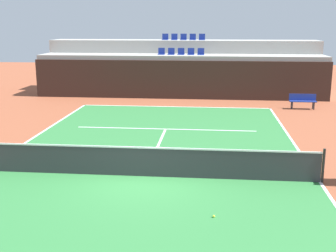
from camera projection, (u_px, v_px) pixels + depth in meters
name	position (u px, v px, depth m)	size (l,w,h in m)	color
ground_plane	(145.00, 176.00, 13.89)	(80.00, 80.00, 0.00)	brown
court_surface	(145.00, 176.00, 13.88)	(11.00, 24.00, 0.01)	#2D7238
baseline_far	(176.00, 107.00, 25.46)	(11.00, 0.10, 0.00)	white
sideline_right	(320.00, 182.00, 13.35)	(0.10, 24.00, 0.00)	white
service_line_far	(166.00, 129.00, 20.08)	(8.26, 0.10, 0.00)	white
centre_service_line	(157.00, 148.00, 16.98)	(0.10, 6.40, 0.00)	white
back_wall	(179.00, 80.00, 27.96)	(18.92, 0.30, 2.46)	black
stands_tier_lower	(181.00, 75.00, 29.24)	(18.92, 2.40, 2.73)	#9E9E99
stands_tier_upper	(183.00, 65.00, 31.46)	(18.92, 2.40, 3.61)	#9E9E99
seating_row_lower	(181.00, 53.00, 28.99)	(3.08, 0.44, 0.44)	navy
seating_row_upper	(183.00, 38.00, 31.11)	(3.08, 0.44, 0.44)	navy
tennis_net	(144.00, 161.00, 13.77)	(11.08, 0.08, 1.07)	black
player_bench	(303.00, 100.00, 24.76)	(1.50, 0.40, 0.85)	navy
tennis_ball_1	(214.00, 216.00, 10.92)	(0.07, 0.07, 0.07)	#CCE033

